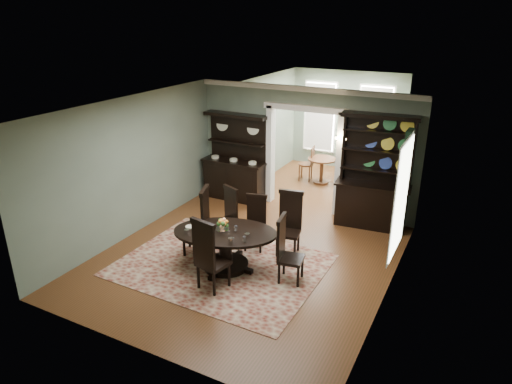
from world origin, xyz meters
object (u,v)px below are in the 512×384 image
dining_table (225,242)px  sideboard (235,170)px  parlor_table (322,167)px  welsh_dresser (373,187)px

dining_table → sideboard: sideboard is taller
parlor_table → sideboard: bearing=-127.7°
dining_table → sideboard: 3.57m
dining_table → sideboard: (-1.60, 3.18, 0.24)m
welsh_dresser → parlor_table: bearing=127.3°
sideboard → parlor_table: size_ratio=2.80×
welsh_dresser → parlor_table: 2.91m
welsh_dresser → parlor_table: (-1.95, 2.12, -0.45)m
sideboard → parlor_table: sideboard is taller
dining_table → welsh_dresser: bearing=39.3°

